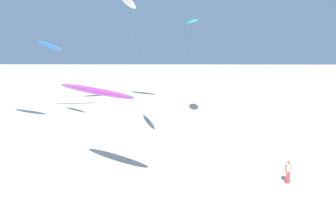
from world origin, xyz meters
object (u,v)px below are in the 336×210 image
Objects in this scene: flying_kite_3 at (94,91)px; flying_kite_2 at (193,21)px; person_near_right at (288,171)px; flying_kite_1 at (128,2)px; flying_kite_5 at (49,45)px.

flying_kite_2 is at bearing 69.09° from flying_kite_3.
person_near_right is at bearing -74.00° from flying_kite_2.
flying_kite_1 is 15.85m from flying_kite_5.
flying_kite_2 reaches higher than person_near_right.
flying_kite_1 is at bearing 80.52° from flying_kite_3.
flying_kite_5 is at bearing 133.74° from flying_kite_1.
flying_kite_2 is 21.89m from flying_kite_3.
flying_kite_2 reaches higher than flying_kite_3.
flying_kite_1 is 8.69× the size of person_near_right.
flying_kite_2 is (6.19, 11.56, -1.08)m from flying_kite_1.
flying_kite_3 is 1.08× the size of flying_kite_5.
flying_kite_2 is 17.05m from flying_kite_5.
flying_kite_1 reaches higher than flying_kite_5.
person_near_right is (5.66, -19.75, -11.07)m from flying_kite_2.
flying_kite_5 is at bearing 139.37° from person_near_right.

